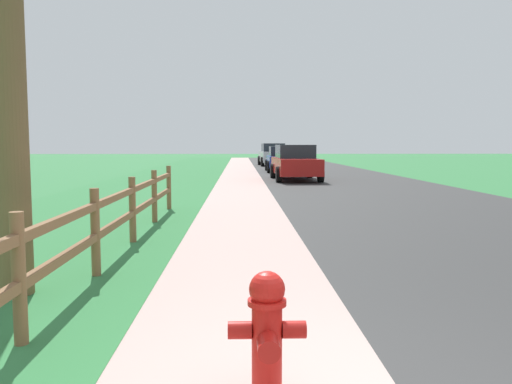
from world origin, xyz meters
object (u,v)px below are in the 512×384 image
(fire_hydrant, at_px, (267,333))
(parked_suv_red, at_px, (295,162))
(parked_car_blue, at_px, (284,159))
(parked_car_silver, at_px, (273,155))

(fire_hydrant, bearing_deg, parked_suv_red, 83.44)
(fire_hydrant, relative_size, parked_car_blue, 0.19)
(fire_hydrant, bearing_deg, parked_car_blue, 84.92)
(parked_car_blue, height_order, parked_car_silver, parked_car_silver)
(fire_hydrant, distance_m, parked_car_silver, 36.06)
(fire_hydrant, height_order, parked_car_blue, parked_car_blue)
(parked_suv_red, height_order, parked_car_blue, parked_suv_red)
(parked_suv_red, relative_size, parked_car_silver, 1.03)
(parked_suv_red, bearing_deg, parked_car_silver, 90.05)
(parked_car_silver, bearing_deg, parked_car_blue, -89.21)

